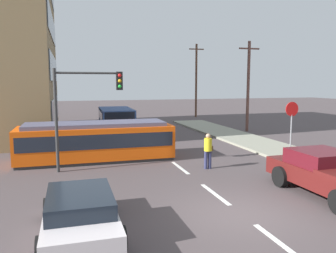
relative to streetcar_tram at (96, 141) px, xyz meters
name	(u,v)px	position (x,y,z in m)	size (l,w,h in m)	color
ground_plane	(159,152)	(3.68, 1.17, -1.03)	(120.00, 120.00, 0.00)	#4D4244
sidewalk_curb_right	(301,158)	(10.48, -2.83, -0.96)	(3.20, 36.00, 0.14)	gray
lane_stripe_0	(281,244)	(3.68, -10.83, -1.02)	(0.16, 2.40, 0.01)	silver
lane_stripe_1	(215,194)	(3.68, -6.83, -1.02)	(0.16, 2.40, 0.01)	silver
lane_stripe_2	(180,168)	(3.68, -2.83, -1.02)	(0.16, 2.40, 0.01)	silver
lane_stripe_3	(142,139)	(3.68, 6.00, -1.02)	(0.16, 2.40, 0.01)	silver
lane_stripe_4	(128,128)	(3.68, 12.00, -1.02)	(0.16, 2.40, 0.01)	silver
streetcar_tram	(96,141)	(0.00, 0.00, 0.00)	(7.88, 2.58, 1.99)	#F1520C
city_bus	(116,119)	(2.38, 9.94, 0.07)	(2.66, 5.28, 1.93)	#314C87
pedestrian_crossing	(208,149)	(4.88, -3.33, -0.08)	(0.48, 0.36, 1.67)	navy
pickup_truck_parked	(330,174)	(7.54, -8.14, -0.23)	(2.34, 5.03, 1.55)	#541615
parked_sedan_near	(80,212)	(-1.12, -8.84, -0.40)	(2.01, 4.34, 1.19)	silver
stop_sign	(292,117)	(10.01, -2.49, 1.17)	(0.76, 0.07, 2.88)	gray
traffic_light_mast	(84,99)	(-0.62, -1.99, 2.27)	(3.06, 0.33, 4.66)	#333333
utility_pole_mid	(248,85)	(12.92, 7.28, 2.84)	(1.80, 0.24, 7.38)	brown
utility_pole_far	(196,79)	(13.11, 19.65, 3.40)	(1.80, 0.24, 8.49)	brown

